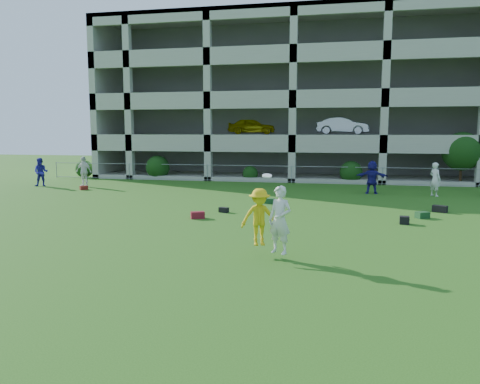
% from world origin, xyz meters
% --- Properties ---
extents(ground, '(100.00, 100.00, 0.00)m').
position_xyz_m(ground, '(0.00, 0.00, 0.00)').
color(ground, '#235114').
rests_on(ground, ground).
extents(bystander_a, '(1.07, 0.95, 1.84)m').
position_xyz_m(bystander_a, '(-15.61, 13.67, 0.92)').
color(bystander_a, '#29219B').
rests_on(bystander_a, ground).
extents(bystander_b, '(1.20, 0.65, 1.95)m').
position_xyz_m(bystander_b, '(-12.81, 14.05, 0.98)').
color(bystander_b, silver).
rests_on(bystander_b, ground).
extents(bystander_d, '(1.77, 0.66, 1.88)m').
position_xyz_m(bystander_d, '(5.03, 14.40, 0.94)').
color(bystander_d, navy).
rests_on(bystander_d, ground).
extents(bystander_e, '(0.77, 0.80, 1.85)m').
position_xyz_m(bystander_e, '(8.33, 13.99, 0.93)').
color(bystander_e, white).
rests_on(bystander_e, ground).
extents(bag_red_a, '(0.63, 0.51, 0.28)m').
position_xyz_m(bag_red_a, '(-2.45, 4.97, 0.14)').
color(bag_red_a, maroon).
rests_on(bag_red_a, ground).
extents(bag_black_b, '(0.46, 0.36, 0.22)m').
position_xyz_m(bag_black_b, '(-1.75, 6.60, 0.11)').
color(bag_black_b, black).
rests_on(bag_black_b, ground).
extents(bag_green_c, '(0.61, 0.56, 0.26)m').
position_xyz_m(bag_green_c, '(6.55, 6.93, 0.13)').
color(bag_green_c, '#14381F').
rests_on(bag_green_c, ground).
extents(crate_d, '(0.38, 0.38, 0.30)m').
position_xyz_m(crate_d, '(5.66, 5.50, 0.15)').
color(crate_d, black).
rests_on(crate_d, ground).
extents(bag_black_e, '(0.67, 0.55, 0.30)m').
position_xyz_m(bag_black_e, '(7.55, 8.59, 0.15)').
color(bag_black_e, black).
rests_on(bag_black_e, ground).
extents(bag_red_f, '(0.51, 0.52, 0.24)m').
position_xyz_m(bag_red_f, '(-12.00, 12.62, 0.12)').
color(bag_red_f, '#57160F').
rests_on(bag_red_f, ground).
extents(bag_green_g, '(0.50, 0.30, 0.25)m').
position_xyz_m(bag_green_g, '(-0.15, 9.52, 0.12)').
color(bag_green_g, '#123217').
rests_on(bag_green_g, ground).
extents(frisbee_contest, '(1.61, 1.09, 2.19)m').
position_xyz_m(frisbee_contest, '(1.19, -0.32, 1.13)').
color(frisbee_contest, gold).
rests_on(frisbee_contest, ground).
extents(parking_garage, '(30.00, 14.00, 12.00)m').
position_xyz_m(parking_garage, '(-0.00, 27.70, 6.01)').
color(parking_garage, '#9E998C').
rests_on(parking_garage, ground).
extents(fence, '(36.06, 0.06, 1.20)m').
position_xyz_m(fence, '(0.00, 19.00, 0.61)').
color(fence, gray).
rests_on(fence, ground).
extents(shrub_row, '(34.38, 2.52, 3.50)m').
position_xyz_m(shrub_row, '(4.59, 19.70, 1.51)').
color(shrub_row, '#163D11').
rests_on(shrub_row, ground).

